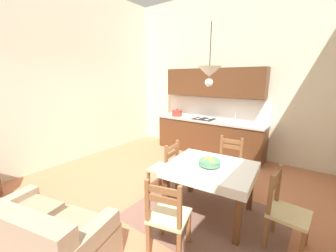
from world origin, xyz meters
TOP-DOWN VIEW (x-y plane):
  - ground_plane at (0.00, 0.00)m, footprint 5.82×6.03m
  - wall_back at (0.00, 2.77)m, footprint 5.82×0.12m
  - wall_left at (-2.67, 0.00)m, footprint 0.12×6.03m
  - area_rug at (0.97, -0.05)m, footprint 2.10×1.60m
  - kitchen_cabinetry at (-0.21, 2.44)m, footprint 2.85×0.63m
  - dining_table at (0.97, 0.05)m, footprint 1.26×1.10m
  - dining_chair_kitchen_side at (0.91, 0.93)m, footprint 0.46×0.46m
  - dining_chair_tv_side at (0.10, 0.12)m, footprint 0.46×0.46m
  - dining_chair_camera_side at (0.90, -0.88)m, footprint 0.51×0.51m
  - dining_chair_window_side at (1.94, 0.00)m, footprint 0.45×0.45m
  - small_couch at (-0.07, -1.79)m, footprint 1.54×1.09m
  - fruit_bowl at (0.96, 0.01)m, footprint 0.30×0.30m
  - pendant_lamp at (0.86, 0.09)m, footprint 0.32×0.32m

SIDE VIEW (x-z plane):
  - ground_plane at x=0.00m, z-range -0.10..0.00m
  - area_rug at x=0.97m, z-range 0.00..0.01m
  - small_couch at x=-0.07m, z-range -0.08..0.70m
  - dining_chair_kitchen_side at x=0.91m, z-range -0.02..0.91m
  - dining_chair_tv_side at x=0.10m, z-range -0.02..0.91m
  - dining_chair_camera_side at x=0.90m, z-range -0.02..0.91m
  - dining_chair_window_side at x=1.94m, z-range -0.02..0.91m
  - dining_table at x=0.97m, z-range 0.24..0.99m
  - fruit_bowl at x=0.96m, z-range 0.75..0.87m
  - kitchen_cabinetry at x=-0.21m, z-range -0.24..1.96m
  - wall_back at x=0.00m, z-range 0.00..4.05m
  - wall_left at x=-2.67m, z-range 0.00..4.05m
  - pendant_lamp at x=0.86m, z-range 1.63..2.43m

